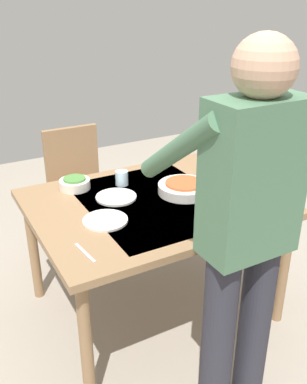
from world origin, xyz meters
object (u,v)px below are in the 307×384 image
water_cup_near_right (216,220)px  dinner_plate_far (116,197)px  dinner_plate_near (105,220)px  wine_bottle (240,166)px  person_server (244,229)px  chair_near (78,183)px  wine_glass_left (224,193)px  water_cup_near_left (122,178)px  dining_table (153,212)px  serving_bowl_pasta (184,187)px  side_bowl_salad (75,183)px  wine_glass_right (214,155)px

water_cup_near_right → dinner_plate_far: bearing=-62.7°
dinner_plate_near → dinner_plate_far: bearing=-125.8°
wine_bottle → water_cup_near_right: wine_bottle is taller
person_server → chair_near: bearing=-86.7°
chair_near → dinner_plate_near: chair_near is taller
wine_glass_left → water_cup_near_left: size_ratio=1.73×
person_server → dinner_plate_near: bearing=-66.6°
person_server → water_cup_near_right: person_server is taller
dining_table → person_server: person_server is taller
dinner_plate_near → chair_near: bearing=-101.2°
chair_near → person_server: bearing=93.3°
chair_near → wine_glass_left: chair_near is taller
water_cup_near_right → serving_bowl_pasta: (-0.09, -0.43, -0.01)m
water_cup_near_left → side_bowl_salad: bearing=-17.6°
chair_near → wine_bottle: (-0.70, 0.95, 0.32)m
dinner_plate_far → serving_bowl_pasta: bearing=161.8°
wine_glass_right → water_cup_near_left: wine_glass_right is taller
chair_near → wine_glass_right: chair_near is taller
serving_bowl_pasta → dinner_plate_near: bearing=10.8°
dining_table → water_cup_near_left: water_cup_near_left is taller
serving_bowl_pasta → side_bowl_salad: same height
wine_glass_left → water_cup_near_left: 0.65m
chair_near → side_bowl_salad: bearing=70.2°
wine_glass_right → wine_glass_left: bearing=58.8°
dinner_plate_near → serving_bowl_pasta: bearing=-169.2°
wine_bottle → serving_bowl_pasta: wine_bottle is taller
person_server → water_cup_near_right: 0.43m
wine_glass_left → water_cup_near_left: wine_glass_left is taller
chair_near → water_cup_near_left: (-0.07, 0.63, 0.26)m
wine_glass_left → water_cup_near_right: bearing=42.7°
water_cup_near_left → dinner_plate_near: size_ratio=0.38×
person_server → water_cup_near_right: (-0.15, -0.37, -0.17)m
person_server → side_bowl_salad: (0.30, -1.15, -0.19)m
chair_near → side_bowl_salad: (0.20, 0.55, 0.25)m
wine_glass_left → serving_bowl_pasta: wine_glass_left is taller
dining_table → water_cup_near_right: size_ratio=14.11×
person_server → wine_bottle: size_ratio=5.71×
person_server → wine_glass_right: bearing=-120.8°
wine_glass_left → dinner_plate_far: wine_glass_left is taller
side_bowl_salad → serving_bowl_pasta: bearing=146.0°
chair_near → wine_glass_right: (-0.69, 0.71, 0.32)m
side_bowl_salad → dinner_plate_near: side_bowl_salad is taller
dinner_plate_far → person_server: bearing=98.6°
dining_table → wine_glass_left: bearing=132.3°
dinner_plate_near → wine_bottle: bearing=-176.6°
dining_table → wine_glass_left: 0.43m
wine_glass_right → side_bowl_salad: bearing=-10.3°
wine_glass_left → water_cup_near_right: (0.15, 0.14, -0.06)m
dining_table → chair_near: (0.13, -0.91, -0.14)m
water_cup_near_left → water_cup_near_right: (-0.18, 0.70, 0.00)m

